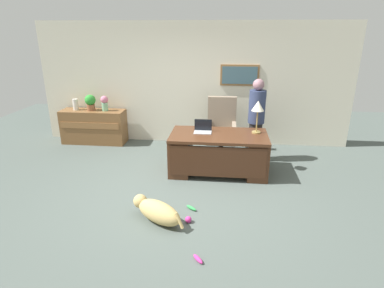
# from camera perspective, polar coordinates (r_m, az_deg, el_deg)

# --- Properties ---
(ground_plane) EXTENTS (12.00, 12.00, 0.00)m
(ground_plane) POSITION_cam_1_polar(r_m,az_deg,el_deg) (5.27, -2.85, -8.72)
(ground_plane) COLOR #4C5651
(back_wall) EXTENTS (7.00, 0.16, 2.70)m
(back_wall) POSITION_cam_1_polar(r_m,az_deg,el_deg) (7.29, 0.18, 10.67)
(back_wall) COLOR beige
(back_wall) RESTS_ON ground_plane
(desk) EXTENTS (1.75, 0.94, 0.73)m
(desk) POSITION_cam_1_polar(r_m,az_deg,el_deg) (5.84, 4.74, -1.45)
(desk) COLOR #4C2B19
(desk) RESTS_ON ground_plane
(credenza) EXTENTS (1.46, 0.50, 0.77)m
(credenza) POSITION_cam_1_polar(r_m,az_deg,el_deg) (7.75, -17.13, 3.01)
(credenza) COLOR brown
(credenza) RESTS_ON ground_plane
(armchair) EXTENTS (0.60, 0.59, 1.19)m
(armchair) POSITION_cam_1_polar(r_m,az_deg,el_deg) (6.76, 5.28, 2.59)
(armchair) COLOR gray
(armchair) RESTS_ON ground_plane
(person_standing) EXTENTS (0.32, 0.32, 1.64)m
(person_standing) POSITION_cam_1_polar(r_m,az_deg,el_deg) (6.38, 11.41, 4.28)
(person_standing) COLOR #262323
(person_standing) RESTS_ON ground_plane
(dog_lying) EXTENTS (0.81, 0.65, 0.30)m
(dog_lying) POSITION_cam_1_polar(r_m,az_deg,el_deg) (4.51, -6.29, -11.84)
(dog_lying) COLOR tan
(dog_lying) RESTS_ON ground_plane
(laptop) EXTENTS (0.32, 0.22, 0.22)m
(laptop) POSITION_cam_1_polar(r_m,az_deg,el_deg) (5.85, 1.96, 2.69)
(laptop) COLOR #B2B5BA
(laptop) RESTS_ON desk
(desk_lamp) EXTENTS (0.22, 0.22, 0.59)m
(desk_lamp) POSITION_cam_1_polar(r_m,az_deg,el_deg) (5.81, 11.72, 6.35)
(desk_lamp) COLOR #9E8447
(desk_lamp) RESTS_ON desk
(vase_with_flowers) EXTENTS (0.17, 0.17, 0.34)m
(vase_with_flowers) POSITION_cam_1_polar(r_m,az_deg,el_deg) (7.50, -15.39, 7.16)
(vase_with_flowers) COLOR #81BF92
(vase_with_flowers) RESTS_ON credenza
(vase_empty) EXTENTS (0.12, 0.12, 0.25)m
(vase_empty) POSITION_cam_1_polar(r_m,az_deg,el_deg) (7.78, -20.12, 6.66)
(vase_empty) COLOR silver
(vase_empty) RESTS_ON credenza
(potted_plant) EXTENTS (0.24, 0.24, 0.36)m
(potted_plant) POSITION_cam_1_polar(r_m,az_deg,el_deg) (7.62, -17.73, 7.21)
(potted_plant) COLOR brown
(potted_plant) RESTS_ON credenza
(dog_toy_ball) EXTENTS (0.09, 0.09, 0.09)m
(dog_toy_ball) POSITION_cam_1_polar(r_m,az_deg,el_deg) (4.51, -0.66, -13.35)
(dog_toy_ball) COLOR #D8338C
(dog_toy_ball) RESTS_ON ground_plane
(dog_toy_bone) EXTENTS (0.18, 0.16, 0.05)m
(dog_toy_bone) POSITION_cam_1_polar(r_m,az_deg,el_deg) (4.81, -0.12, -11.37)
(dog_toy_bone) COLOR green
(dog_toy_bone) RESTS_ON ground_plane
(dog_toy_plush) EXTENTS (0.15, 0.17, 0.05)m
(dog_toy_plush) POSITION_cam_1_polar(r_m,az_deg,el_deg) (3.90, 1.07, -19.87)
(dog_toy_plush) COLOR #D8338C
(dog_toy_plush) RESTS_ON ground_plane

